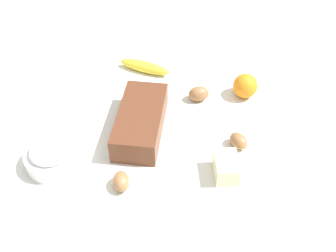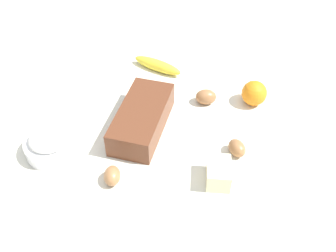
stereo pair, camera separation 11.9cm
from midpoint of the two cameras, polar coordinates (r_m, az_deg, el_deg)
ground_plane at (r=1.23m, az=-2.78°, el=-1.80°), size 2.40×2.40×0.02m
loaf_pan at (r=1.22m, az=-6.68°, el=0.71°), size 0.29×0.16×0.08m
flour_bowl at (r=1.18m, az=-19.04°, el=-4.14°), size 0.15×0.15×0.08m
banana at (r=1.46m, az=-5.71°, el=8.27°), size 0.07×0.19×0.04m
orange_fruit at (r=1.35m, az=8.43°, el=5.55°), size 0.08×0.08×0.08m
butter_block at (r=1.10m, az=5.19°, el=-6.01°), size 0.11×0.09×0.06m
egg_near_butter at (r=1.09m, az=-9.83°, el=-7.92°), size 0.08×0.07×0.04m
egg_beside_bowl at (r=1.33m, az=1.83°, el=4.48°), size 0.07×0.08×0.05m
egg_loose at (r=1.18m, az=7.16°, el=-2.26°), size 0.08×0.08×0.04m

